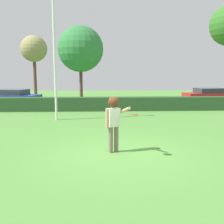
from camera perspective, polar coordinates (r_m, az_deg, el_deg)
name	(u,v)px	position (r m, az deg, el deg)	size (l,w,h in m)	color
ground_plane	(119,154)	(8.42, 1.48, -8.97)	(60.00, 60.00, 0.00)	#54903C
person	(114,117)	(8.33, 0.36, -1.04)	(0.76, 0.63, 1.79)	#766656
frisbee	(134,115)	(7.79, 4.71, -0.62)	(0.25, 0.25, 0.06)	red
lamppost	(54,53)	(14.43, -12.25, 12.36)	(0.24, 0.24, 6.47)	silver
hedge_row	(108,104)	(17.81, -0.80, 1.76)	(29.32, 0.90, 0.90)	#284927
parked_car_blue	(12,97)	(21.97, -20.61, 3.11)	(4.49, 2.69, 1.25)	#263FA5
parked_car_red	(209,95)	(23.88, 20.12, 3.52)	(4.39, 2.26, 1.25)	#B21E1E
birch_tree	(34,49)	(25.25, -16.43, 12.78)	(2.35, 2.35, 5.81)	brown
willow_tree	(81,49)	(23.53, -6.78, 13.26)	(3.92, 3.92, 6.49)	brown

